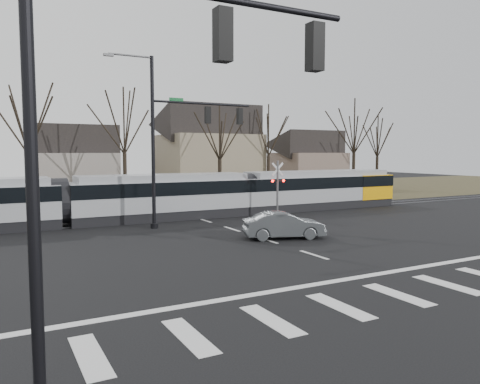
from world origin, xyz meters
name	(u,v)px	position (x,y,z in m)	size (l,w,h in m)	color
ground	(344,264)	(0.00, 0.00, 0.00)	(140.00, 140.00, 0.00)	black
grass_verge	(133,198)	(0.00, 32.00, 0.01)	(140.00, 28.00, 0.01)	#38331E
crosswalk	(424,289)	(0.00, -4.00, 0.01)	(27.00, 2.60, 0.01)	silver
stop_line	(376,274)	(0.00, -1.80, 0.01)	(28.00, 0.35, 0.01)	silver
lane_dashes	(193,217)	(0.00, 16.00, 0.01)	(0.18, 30.00, 0.01)	silver
rail_pair	(195,217)	(0.00, 15.80, 0.03)	(90.00, 1.52, 0.06)	#59595E
tram	(162,195)	(-2.31, 16.00, 1.67)	(40.48, 3.01, 3.07)	gray
sedan	(284,225)	(1.04, 6.02, 0.71)	(4.56, 2.80, 1.42)	#45484B
signal_pole_near_left	(125,90)	(-10.41, -6.00, 5.70)	(9.28, 0.44, 10.20)	black
signal_pole_far	(178,134)	(-2.41, 12.50, 5.70)	(9.28, 0.44, 10.20)	black
rail_crossing_signal	(278,191)	(5.00, 12.79, 1.89)	(1.08, 0.36, 4.00)	#59595B
tree_row	(171,148)	(2.00, 26.00, 5.00)	(59.20, 7.20, 10.00)	black
house_b	(73,158)	(-5.00, 36.00, 3.97)	(8.64, 7.56, 7.65)	gray
house_c	(209,146)	(9.00, 33.00, 5.23)	(10.80, 8.64, 10.10)	#7E725B
house_d	(308,157)	(24.00, 35.00, 3.97)	(8.64, 7.56, 7.65)	#69574D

